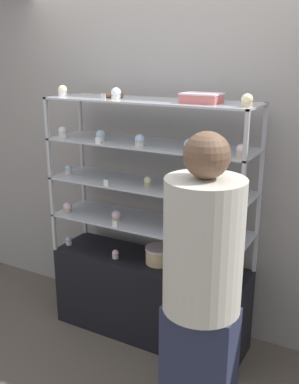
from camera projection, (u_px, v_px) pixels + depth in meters
The scene contains 34 objects.
ground_plane at pixel (150, 333), 3.48m from camera, with size 20.00×20.00×0.00m, color brown.
back_wall at pixel (172, 160), 3.39m from camera, with size 8.00×0.05×2.60m.
display_base at pixel (150, 297), 3.39m from camera, with size 1.47×0.41×0.63m.
display_riser_lower at pixel (150, 225), 3.22m from camera, with size 1.47×0.41×0.29m.
display_riser_middle at pixel (150, 187), 3.13m from camera, with size 1.47×0.41×0.29m.
display_riser_upper at pixel (150, 146), 3.04m from camera, with size 1.47×0.41×0.29m.
display_riser_top at pixel (150, 103), 2.96m from camera, with size 1.47×0.41×0.29m.
layer_cake_centerpiece at pixel (159, 255), 3.23m from camera, with size 0.20×0.20×0.12m.
sheet_cake_frosted at pixel (202, 98), 2.75m from camera, with size 0.24×0.17×0.06m.
cupcake_0 at pixel (69, 241), 3.54m from camera, with size 0.05×0.05×0.07m.
cupcake_1 at pixel (115, 254), 3.31m from camera, with size 0.05×0.05×0.07m.
cupcake_2 at pixel (236, 282), 2.91m from camera, with size 0.05×0.05×0.07m.
price_tag_0 at pixel (166, 274), 3.03m from camera, with size 0.04×0.00×0.04m.
cupcake_3 at pixel (68, 207), 3.43m from camera, with size 0.07×0.07×0.07m.
cupcake_4 at pixel (116, 216), 3.25m from camera, with size 0.07×0.07×0.07m.
cupcake_5 at pixel (175, 228), 3.03m from camera, with size 0.07×0.07×0.07m.
cupcake_6 at pixel (238, 242), 2.81m from camera, with size 0.07×0.07×0.07m.
price_tag_1 at pixel (115, 224), 3.13m from camera, with size 0.04×0.00×0.04m.
cupcake_7 at pixel (69, 170), 3.38m from camera, with size 0.05×0.05×0.07m.
cupcake_8 at pixel (148, 181), 3.07m from camera, with size 0.05×0.05×0.07m.
cupcake_9 at pixel (244, 197), 2.75m from camera, with size 0.05×0.05×0.07m.
price_tag_2 at pixel (106, 183), 3.07m from camera, with size 0.04×0.00×0.04m.
cupcake_10 at pixel (63, 132), 3.25m from camera, with size 0.06×0.06×0.08m.
cupcake_11 at pixel (100, 136), 3.11m from camera, with size 0.06×0.06×0.08m.
cupcake_12 at pixel (140, 140), 2.94m from camera, with size 0.06×0.06×0.08m.
cupcake_13 at pixel (189, 145), 2.79m from camera, with size 0.06×0.06×0.08m.
cupcake_14 at pixel (242, 151), 2.63m from camera, with size 0.06×0.06×0.08m.
price_tag_3 at pixel (98, 140), 3.01m from camera, with size 0.04×0.00×0.04m.
cupcake_15 at pixel (63, 91), 3.21m from camera, with size 0.07×0.07×0.08m.
cupcake_16 at pixel (116, 94), 2.99m from camera, with size 0.07×0.07×0.08m.
cupcake_17 at pixel (247, 101), 2.55m from camera, with size 0.07×0.07×0.08m.
price_tag_4 at pixel (103, 97), 2.90m from camera, with size 0.04×0.00×0.04m.
donut_glazed at pixel (114, 95), 3.12m from camera, with size 0.13×0.13×0.03m.
customer_figure at pixel (202, 287), 2.31m from camera, with size 0.40×0.40×1.73m.
Camera 1 is at (1.45, -2.63, 2.08)m, focal length 42.00 mm.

